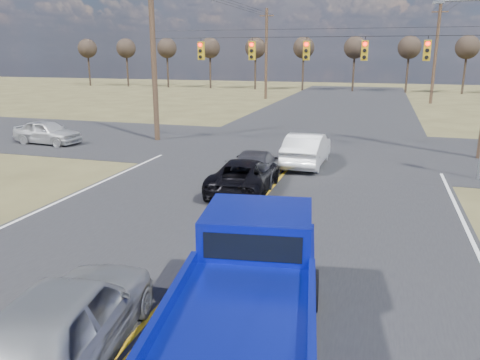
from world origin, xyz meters
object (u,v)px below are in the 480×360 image
(dgrey_car_queue, at_px, (256,165))
(black_suv, at_px, (244,175))
(pickup_truck, at_px, (249,301))
(white_car_queue, at_px, (307,149))
(silver_suv, at_px, (66,321))
(cross_car_west, at_px, (47,132))

(dgrey_car_queue, bearing_deg, black_suv, 84.56)
(pickup_truck, relative_size, white_car_queue, 1.34)
(silver_suv, height_order, cross_car_west, silver_suv)
(white_car_queue, height_order, dgrey_car_queue, white_car_queue)
(pickup_truck, bearing_deg, white_car_queue, 86.76)
(pickup_truck, relative_size, black_suv, 1.36)
(silver_suv, relative_size, dgrey_car_queue, 1.05)
(black_suv, distance_m, cross_car_west, 15.10)
(cross_car_west, bearing_deg, white_car_queue, -89.00)
(black_suv, bearing_deg, silver_suv, 87.12)
(pickup_truck, xyz_separation_m, cross_car_west, (-16.75, 15.88, -0.41))
(black_suv, height_order, white_car_queue, white_car_queue)
(pickup_truck, distance_m, silver_suv, 3.11)
(pickup_truck, height_order, black_suv, pickup_truck)
(silver_suv, height_order, black_suv, silver_suv)
(silver_suv, height_order, dgrey_car_queue, silver_suv)
(silver_suv, bearing_deg, black_suv, -99.66)
(cross_car_west, bearing_deg, dgrey_car_queue, -103.05)
(black_suv, relative_size, white_car_queue, 0.99)
(silver_suv, relative_size, black_suv, 1.01)
(dgrey_car_queue, distance_m, cross_car_west, 14.51)
(black_suv, height_order, cross_car_west, cross_car_west)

